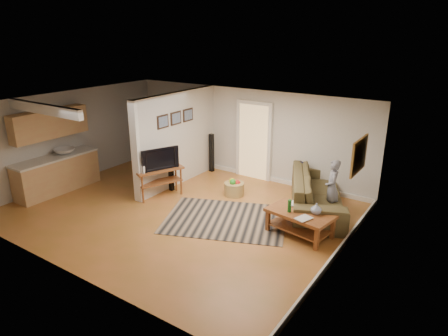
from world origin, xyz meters
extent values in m
plane|color=olive|center=(0.00, 0.00, 0.00)|extent=(7.50, 7.50, 0.00)
cube|color=beige|center=(0.00, 3.00, 1.25)|extent=(7.50, 0.04, 2.50)
cube|color=beige|center=(-3.75, 0.00, 1.25)|extent=(0.04, 6.00, 2.50)
cube|color=beige|center=(3.75, 0.00, 1.25)|extent=(0.04, 6.00, 2.50)
cube|color=white|center=(0.00, 0.00, 2.50)|extent=(7.50, 6.00, 0.04)
cube|color=beige|center=(-1.20, 1.45, 1.25)|extent=(0.15, 3.10, 2.50)
cube|color=white|center=(-1.20, -0.10, 1.25)|extent=(0.22, 0.10, 2.50)
cube|color=white|center=(0.00, 2.97, 0.06)|extent=(7.50, 0.04, 0.12)
cube|color=white|center=(3.72, 0.00, 0.06)|extent=(0.04, 6.00, 0.12)
cube|color=#D8B272|center=(0.30, 2.94, 1.05)|extent=(0.90, 0.06, 2.10)
cube|color=tan|center=(-3.43, -0.80, 0.45)|extent=(0.60, 2.20, 0.90)
cube|color=beige|center=(-3.43, -0.80, 0.92)|extent=(0.64, 2.24, 0.05)
cube|color=tan|center=(-3.45, -0.80, 1.80)|extent=(0.35, 2.00, 0.70)
imported|color=silver|center=(-3.43, -0.50, 0.94)|extent=(0.54, 0.54, 0.19)
cube|color=black|center=(-1.11, 0.80, 1.85)|extent=(0.03, 0.40, 0.34)
cube|color=black|center=(-1.11, 1.30, 1.85)|extent=(0.03, 0.40, 0.34)
cube|color=black|center=(-1.11, 1.80, 1.85)|extent=(0.03, 0.40, 0.34)
cube|color=olive|center=(3.71, 1.00, 1.75)|extent=(0.04, 0.90, 0.68)
cube|color=black|center=(1.15, 0.25, 0.01)|extent=(3.21, 2.81, 0.01)
imported|color=#453522|center=(2.60, 1.94, 0.00)|extent=(2.22, 3.08, 0.84)
cube|color=#632C17|center=(2.80, 0.52, 0.48)|extent=(1.43, 0.98, 0.07)
cube|color=silver|center=(2.80, 0.52, 0.49)|extent=(0.89, 0.59, 0.02)
cube|color=#632C17|center=(2.80, 0.52, 0.17)|extent=(1.30, 0.85, 0.03)
cube|color=#632C17|center=(2.17, 0.31, 0.24)|extent=(0.09, 0.09, 0.48)
cube|color=#632C17|center=(3.32, 0.12, 0.24)|extent=(0.09, 0.09, 0.48)
cube|color=#632C17|center=(2.28, 0.92, 0.24)|extent=(0.09, 0.09, 0.48)
cube|color=#632C17|center=(3.43, 0.73, 0.24)|extent=(0.09, 0.09, 0.48)
imported|color=navy|center=(3.09, 0.60, 0.52)|extent=(0.26, 0.26, 0.23)
cylinder|color=#14591D|center=(2.61, 0.38, 0.65)|extent=(0.07, 0.07, 0.26)
imported|color=#998C4C|center=(2.45, 0.78, 0.52)|extent=(0.25, 0.31, 0.03)
imported|color=#66594C|center=(2.87, 0.28, 0.52)|extent=(0.33, 0.38, 0.02)
cube|color=#632C17|center=(-0.95, 0.40, 0.73)|extent=(0.90, 1.28, 0.05)
cube|color=#632C17|center=(-0.95, 0.40, 0.40)|extent=(0.81, 1.17, 0.03)
cylinder|color=#632C17|center=(-1.30, -0.02, 0.37)|extent=(0.05, 0.05, 0.74)
cylinder|color=#632C17|center=(-0.88, 0.94, 0.37)|extent=(0.05, 0.05, 0.74)
cylinder|color=#632C17|center=(-1.02, -0.14, 0.37)|extent=(0.05, 0.05, 0.74)
cylinder|color=#632C17|center=(-0.60, 0.82, 0.37)|extent=(0.05, 0.05, 0.74)
imported|color=black|center=(-0.93, 0.39, 0.75)|extent=(0.51, 0.94, 0.56)
cylinder|color=white|center=(-1.04, -0.05, 0.84)|extent=(0.10, 0.10, 0.18)
cube|color=black|center=(-1.00, 0.89, 0.53)|extent=(0.12, 0.12, 1.07)
cube|color=black|center=(-0.99, 2.70, 0.57)|extent=(0.12, 0.12, 1.15)
cylinder|color=olive|center=(0.56, 1.53, 0.17)|extent=(0.51, 0.51, 0.33)
sphere|color=red|center=(0.62, 1.57, 0.33)|extent=(0.16, 0.16, 0.16)
sphere|color=yellow|center=(0.48, 1.55, 0.36)|extent=(0.16, 0.16, 0.16)
sphere|color=green|center=(0.56, 1.46, 0.38)|extent=(0.16, 0.16, 0.16)
imported|color=gray|center=(2.99, 1.81, 0.00)|extent=(0.48, 0.56, 1.31)
imported|color=#1F2040|center=(1.85, 2.70, 0.00)|extent=(0.51, 0.50, 0.83)
camera|label=1|loc=(5.62, -6.48, 4.03)|focal=32.00mm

